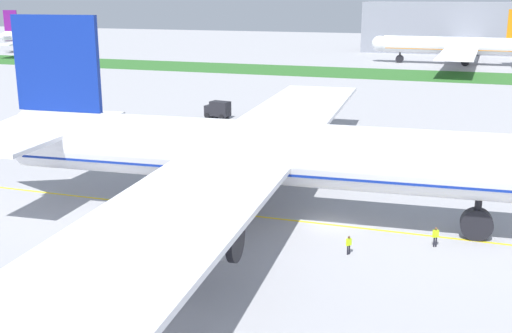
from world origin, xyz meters
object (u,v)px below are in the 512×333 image
(service_truck_catering_van, at_px, (218,109))
(parked_airliner_far_centre, at_px, (458,46))
(airliner_foreground, at_px, (255,154))
(service_truck_baggage_loader, at_px, (257,123))
(ground_crew_wingwalker_port, at_px, (349,243))
(parked_airliner_far_left, at_px, (41,38))
(ground_crew_marshaller_front, at_px, (436,235))

(service_truck_catering_van, height_order, parked_airliner_far_centre, parked_airliner_far_centre)
(airliner_foreground, distance_m, service_truck_catering_van, 51.82)
(service_truck_baggage_loader, bearing_deg, ground_crew_wingwalker_port, -62.60)
(airliner_foreground, relative_size, parked_airliner_far_left, 1.75)
(ground_crew_marshaller_front, distance_m, service_truck_baggage_loader, 48.40)
(service_truck_catering_van, bearing_deg, ground_crew_wingwalker_port, -58.16)
(airliner_foreground, bearing_deg, parked_airliner_far_left, 132.11)
(service_truck_baggage_loader, height_order, parked_airliner_far_centre, parked_airliner_far_centre)
(parked_airliner_far_centre, bearing_deg, parked_airliner_far_left, -178.35)
(ground_crew_marshaller_front, height_order, parked_airliner_far_left, parked_airliner_far_left)
(parked_airliner_far_left, bearing_deg, service_truck_baggage_loader, -42.27)
(airliner_foreground, relative_size, parked_airliner_far_centre, 1.17)
(airliner_foreground, xyz_separation_m, ground_crew_wingwalker_port, (10.06, -5.80, -5.43))
(ground_crew_wingwalker_port, bearing_deg, service_truck_baggage_loader, 117.40)
(ground_crew_marshaller_front, xyz_separation_m, service_truck_baggage_loader, (-28.88, 38.84, 0.45))
(airliner_foreground, bearing_deg, ground_crew_wingwalker_port, -29.97)
(ground_crew_wingwalker_port, bearing_deg, service_truck_catering_van, 121.84)
(service_truck_catering_van, relative_size, parked_airliner_far_centre, 0.06)
(ground_crew_wingwalker_port, height_order, service_truck_baggage_loader, service_truck_baggage_loader)
(ground_crew_wingwalker_port, bearing_deg, parked_airliner_far_centre, 88.42)
(airliner_foreground, bearing_deg, service_truck_catering_van, 115.74)
(airliner_foreground, xyz_separation_m, parked_airliner_far_left, (-131.57, 145.56, -1.30))
(ground_crew_marshaller_front, relative_size, service_truck_baggage_loader, 0.31)
(ground_crew_marshaller_front, relative_size, service_truck_catering_van, 0.38)
(ground_crew_wingwalker_port, distance_m, service_truck_catering_van, 61.54)
(service_truck_baggage_loader, relative_size, parked_airliner_far_centre, 0.07)
(service_truck_catering_van, bearing_deg, ground_crew_marshaller_front, -50.97)
(service_truck_baggage_loader, bearing_deg, ground_crew_marshaller_front, -53.36)
(service_truck_baggage_loader, height_order, service_truck_catering_van, service_truck_catering_van)
(service_truck_baggage_loader, xyz_separation_m, parked_airliner_far_left, (-119.43, 108.55, 3.60))
(parked_airliner_far_centre, bearing_deg, airliner_foreground, -95.48)
(parked_airliner_far_centre, bearing_deg, ground_crew_marshaller_front, -89.10)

